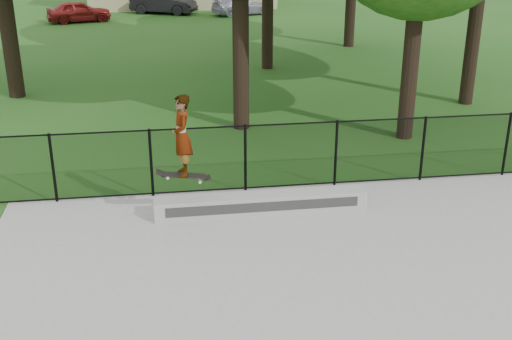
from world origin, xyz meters
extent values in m
cube|color=#B7B8B3|center=(-1.83, 4.70, 0.26)|extent=(4.28, 0.40, 0.41)
imported|color=maroon|center=(-8.13, 31.29, 0.60)|extent=(3.77, 2.33, 1.21)
imported|color=black|center=(-3.31, 33.94, 0.67)|extent=(3.92, 2.78, 1.33)
imported|color=#9897AB|center=(1.38, 32.78, 0.54)|extent=(3.73, 2.53, 1.08)
cube|color=black|center=(-3.37, 4.42, 1.08)|extent=(0.84, 0.23, 0.12)
imported|color=#A9BBDE|center=(-3.37, 4.42, 1.87)|extent=(0.43, 0.60, 1.54)
cylinder|color=black|center=(-6.00, 5.90, 0.81)|extent=(0.06, 0.06, 1.50)
cylinder|color=black|center=(-4.00, 5.90, 0.81)|extent=(0.06, 0.06, 1.50)
cylinder|color=black|center=(-2.00, 5.90, 0.81)|extent=(0.06, 0.06, 1.50)
cylinder|color=black|center=(0.00, 5.90, 0.81)|extent=(0.06, 0.06, 1.50)
cylinder|color=black|center=(2.00, 5.90, 0.81)|extent=(0.06, 0.06, 1.50)
cylinder|color=black|center=(4.00, 5.90, 0.81)|extent=(0.06, 0.06, 1.50)
cylinder|color=black|center=(0.00, 5.90, 1.53)|extent=(16.00, 0.04, 0.04)
cylinder|color=black|center=(0.00, 5.90, 0.11)|extent=(16.00, 0.04, 0.04)
cube|color=black|center=(0.00, 5.90, 0.81)|extent=(16.00, 0.01, 1.50)
cylinder|color=black|center=(2.80, 9.00, 2.16)|extent=(0.44, 0.44, 4.32)
cylinder|color=black|center=(-1.50, 10.50, 2.49)|extent=(0.44, 0.44, 4.98)
cylinder|color=black|center=(6.00, 12.00, 2.97)|extent=(0.44, 0.44, 5.94)
cylinder|color=black|center=(-8.50, 15.00, 2.36)|extent=(0.44, 0.44, 4.73)
cylinder|color=black|center=(0.50, 18.00, 2.62)|extent=(0.44, 0.44, 5.25)
camera|label=1|loc=(-3.68, -6.86, 5.64)|focal=45.00mm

